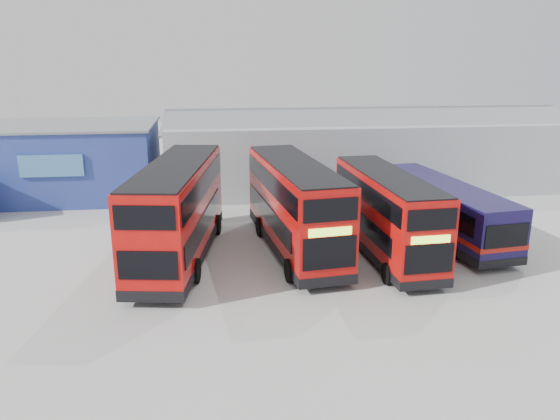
{
  "coord_description": "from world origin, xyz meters",
  "views": [
    {
      "loc": [
        -3.62,
        -21.52,
        9.96
      ],
      "look_at": [
        -0.42,
        5.3,
        2.1
      ],
      "focal_mm": 35.0,
      "sensor_mm": 36.0,
      "label": 1
    }
  ],
  "objects_px": {
    "office_block": "(68,160)",
    "double_decker_right": "(386,216)",
    "double_decker_left": "(178,213)",
    "double_decker_centre": "(295,208)",
    "maintenance_shed": "(364,149)",
    "single_decker_blue": "(442,210)"
  },
  "relations": [
    {
      "from": "double_decker_centre",
      "to": "double_decker_left",
      "type": "bearing_deg",
      "value": 177.52
    },
    {
      "from": "maintenance_shed",
      "to": "single_decker_blue",
      "type": "bearing_deg",
      "value": -87.04
    },
    {
      "from": "double_decker_centre",
      "to": "single_decker_blue",
      "type": "relative_size",
      "value": 0.98
    },
    {
      "from": "double_decker_centre",
      "to": "single_decker_blue",
      "type": "distance_m",
      "value": 8.56
    },
    {
      "from": "office_block",
      "to": "double_decker_right",
      "type": "bearing_deg",
      "value": -37.43
    },
    {
      "from": "office_block",
      "to": "double_decker_centre",
      "type": "height_order",
      "value": "office_block"
    },
    {
      "from": "double_decker_left",
      "to": "double_decker_centre",
      "type": "relative_size",
      "value": 1.04
    },
    {
      "from": "maintenance_shed",
      "to": "double_decker_right",
      "type": "distance_m",
      "value": 16.67
    },
    {
      "from": "office_block",
      "to": "double_decker_centre",
      "type": "xyz_separation_m",
      "value": [
        14.3,
        -13.15,
        -0.27
      ]
    },
    {
      "from": "double_decker_left",
      "to": "double_decker_centre",
      "type": "bearing_deg",
      "value": -166.8
    },
    {
      "from": "office_block",
      "to": "single_decker_blue",
      "type": "height_order",
      "value": "office_block"
    },
    {
      "from": "office_block",
      "to": "maintenance_shed",
      "type": "xyz_separation_m",
      "value": [
        22.0,
        2.01,
        0.02
      ]
    },
    {
      "from": "double_decker_right",
      "to": "single_decker_blue",
      "type": "relative_size",
      "value": 0.88
    },
    {
      "from": "single_decker_blue",
      "to": "maintenance_shed",
      "type": "bearing_deg",
      "value": -94.51
    },
    {
      "from": "double_decker_left",
      "to": "double_decker_centre",
      "type": "xyz_separation_m",
      "value": [
        5.85,
        0.47,
        -0.09
      ]
    },
    {
      "from": "office_block",
      "to": "double_decker_left",
      "type": "xyz_separation_m",
      "value": [
        8.45,
        -13.62,
        -0.18
      ]
    },
    {
      "from": "maintenance_shed",
      "to": "office_block",
      "type": "bearing_deg",
      "value": -174.79
    },
    {
      "from": "office_block",
      "to": "double_decker_left",
      "type": "bearing_deg",
      "value": -58.18
    },
    {
      "from": "double_decker_right",
      "to": "maintenance_shed",
      "type": "bearing_deg",
      "value": 75.12
    },
    {
      "from": "double_decker_left",
      "to": "single_decker_blue",
      "type": "xyz_separation_m",
      "value": [
        14.27,
        1.8,
        -0.89
      ]
    },
    {
      "from": "single_decker_blue",
      "to": "double_decker_left",
      "type": "bearing_deg",
      "value": -0.3
    },
    {
      "from": "double_decker_centre",
      "to": "double_decker_right",
      "type": "relative_size",
      "value": 1.11
    }
  ]
}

